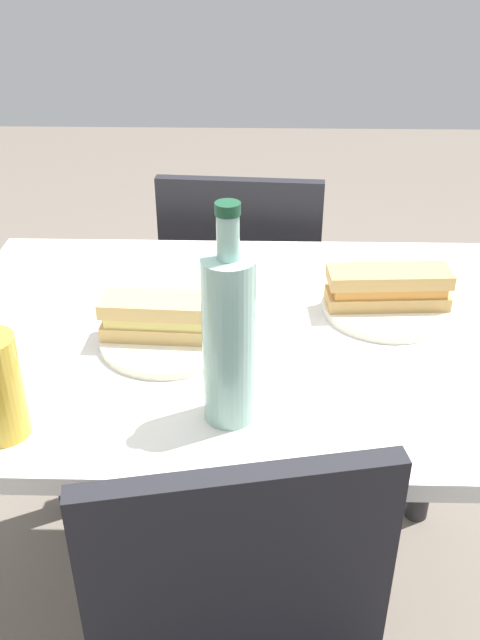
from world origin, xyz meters
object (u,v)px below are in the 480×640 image
object	(u,v)px
plate_far	(168,338)
baguette_sandwich_far	(166,317)
baguette_sandwich_near	(388,287)
plate_near	(386,307)
water_bottle	(229,337)
dining_table	(240,392)
knife_far	(166,317)
knife_near	(374,288)
chair_far	(243,301)

from	to	relation	value
plate_far	baguette_sandwich_far	world-z (taller)	baguette_sandwich_far
baguette_sandwich_near	plate_far	bearing A→B (deg)	-163.56
plate_near	water_bottle	bearing A→B (deg)	-131.51
dining_table	plate_far	xyz separation A→B (m)	(-0.12, -0.04, 0.14)
plate_near	dining_table	bearing A→B (deg)	-164.68
knife_far	water_bottle	size ratio (longest dim) A/B	0.55
dining_table	knife_near	xyz separation A→B (m)	(0.25, 0.13, 0.15)
plate_near	baguette_sandwich_near	xyz separation A→B (m)	(0.00, 0.00, 0.04)
dining_table	chair_far	world-z (taller)	chair_far
plate_near	knife_near	size ratio (longest dim) A/B	1.29
dining_table	plate_near	size ratio (longest dim) A/B	4.53
plate_near	chair_far	bearing A→B (deg)	118.38
dining_table	water_bottle	distance (m)	0.36
knife_near	baguette_sandwich_far	bearing A→B (deg)	-155.63
plate_near	baguette_sandwich_far	bearing A→B (deg)	-163.56
knife_near	baguette_sandwich_far	world-z (taller)	baguette_sandwich_far
dining_table	water_bottle	bearing A→B (deg)	-92.26
dining_table	chair_far	bearing A→B (deg)	90.58
dining_table	plate_far	bearing A→B (deg)	-161.17
chair_far	baguette_sandwich_near	bearing A→B (deg)	-61.62
plate_far	baguette_sandwich_far	bearing A→B (deg)	0.00
dining_table	baguette_sandwich_near	distance (m)	0.33
plate_far	water_bottle	xyz separation A→B (m)	(0.11, -0.19, 0.13)
baguette_sandwich_far	water_bottle	bearing A→B (deg)	-60.09
water_bottle	dining_table	bearing A→B (deg)	87.74
baguette_sandwich_near	plate_far	world-z (taller)	baguette_sandwich_near
plate_near	water_bottle	world-z (taller)	water_bottle
knife_far	chair_far	bearing A→B (deg)	77.48
knife_near	plate_far	size ratio (longest dim) A/B	0.78
baguette_sandwich_far	water_bottle	world-z (taller)	water_bottle
plate_near	knife_near	world-z (taller)	knife_near
knife_far	plate_near	bearing A→B (deg)	8.90
chair_far	plate_near	size ratio (longest dim) A/B	3.79
knife_near	knife_far	distance (m)	0.39
plate_near	baguette_sandwich_far	xyz separation A→B (m)	(-0.38, -0.11, 0.04)
chair_far	baguette_sandwich_far	bearing A→B (deg)	-100.69
baguette_sandwich_far	knife_far	distance (m)	0.06
baguette_sandwich_far	water_bottle	xyz separation A→B (m)	(0.11, -0.19, 0.08)
dining_table	water_bottle	size ratio (longest dim) A/B	3.19
plate_far	plate_near	bearing A→B (deg)	16.44
dining_table	plate_far	size ratio (longest dim) A/B	4.53
baguette_sandwich_far	knife_far	world-z (taller)	baguette_sandwich_far
baguette_sandwich_near	plate_near	bearing A→B (deg)	0.00
dining_table	knife_near	size ratio (longest dim) A/B	5.82
knife_near	water_bottle	size ratio (longest dim) A/B	0.55
knife_near	knife_far	xyz separation A→B (m)	(-0.38, -0.12, 0.00)
dining_table	plate_near	bearing A→B (deg)	15.32
plate_far	water_bottle	world-z (taller)	water_bottle
plate_far	water_bottle	distance (m)	0.26
baguette_sandwich_far	dining_table	bearing A→B (deg)	18.83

